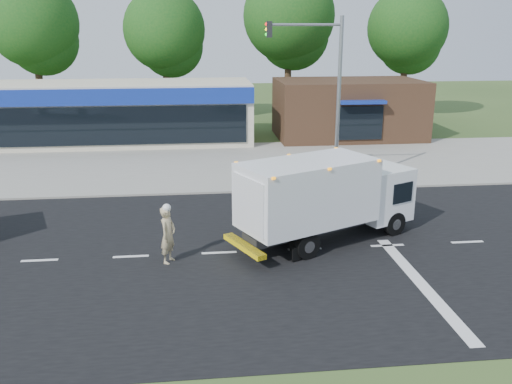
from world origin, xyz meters
TOP-DOWN VIEW (x-y plane):
  - ground at (0.00, 0.00)m, footprint 120.00×120.00m
  - road_asphalt at (0.00, 0.00)m, footprint 60.00×14.00m
  - sidewalk at (0.00, 8.20)m, footprint 60.00×2.40m
  - parking_apron at (0.00, 14.00)m, footprint 60.00×9.00m
  - lane_markings at (1.35, -1.35)m, footprint 55.20×7.00m
  - ems_box_truck at (0.81, 0.70)m, footprint 7.28×4.96m
  - emergency_worker at (-4.68, -0.56)m, footprint 0.71×0.83m
  - retail_strip_mall at (-9.00, 19.93)m, footprint 18.00×6.20m
  - brown_storefront at (7.00, 19.98)m, footprint 10.00×6.70m
  - traffic_signal_pole at (2.35, 7.60)m, footprint 3.51×0.25m
  - background_trees at (-0.85, 28.16)m, footprint 36.77×7.39m

SIDE VIEW (x-z plane):
  - ground at x=0.00m, z-range 0.00..0.00m
  - road_asphalt at x=0.00m, z-range -0.01..0.01m
  - parking_apron at x=0.00m, z-range 0.00..0.02m
  - lane_markings at x=1.35m, z-range 0.01..0.02m
  - sidewalk at x=0.00m, z-range 0.00..0.12m
  - emergency_worker at x=-4.68m, z-range -0.02..2.01m
  - ems_box_truck at x=0.81m, z-range 0.24..3.35m
  - brown_storefront at x=7.00m, z-range 0.00..4.00m
  - retail_strip_mall at x=-9.00m, z-range 0.01..4.01m
  - traffic_signal_pole at x=2.35m, z-range 0.92..8.92m
  - background_trees at x=-0.85m, z-range 1.33..13.43m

